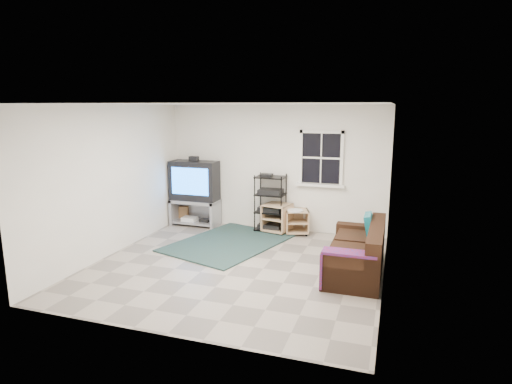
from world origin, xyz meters
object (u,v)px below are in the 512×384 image
(tv_unit, at_px, (195,188))
(sofa, at_px, (358,254))
(side_table_right, at_px, (296,220))
(side_table_left, at_px, (278,217))
(av_rack, at_px, (270,207))

(tv_unit, relative_size, sofa, 0.83)
(side_table_right, bearing_deg, side_table_left, -178.97)
(av_rack, relative_size, side_table_left, 1.99)
(tv_unit, height_order, av_rack, tv_unit)
(side_table_right, distance_m, sofa, 2.23)
(tv_unit, distance_m, sofa, 4.05)
(side_table_left, distance_m, side_table_right, 0.39)
(av_rack, bearing_deg, tv_unit, -178.61)
(side_table_left, bearing_deg, sofa, -44.49)
(av_rack, bearing_deg, side_table_left, 1.70)
(tv_unit, distance_m, side_table_left, 1.93)
(av_rack, xyz_separation_m, side_table_right, (0.55, 0.01, -0.23))
(side_table_left, relative_size, sofa, 0.33)
(tv_unit, relative_size, side_table_left, 2.51)
(side_table_right, bearing_deg, tv_unit, -178.65)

